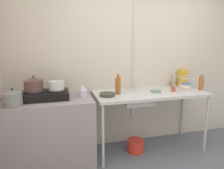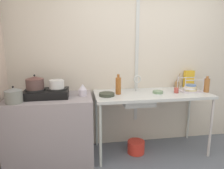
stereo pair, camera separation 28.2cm
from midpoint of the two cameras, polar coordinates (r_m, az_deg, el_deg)
wall_back at (r=3.33m, az=11.62°, el=5.28°), size 4.93×0.10×2.54m
wall_metal_strip at (r=3.21m, az=9.50°, el=7.41°), size 0.05×0.01×2.03m
counter_concrete at (r=2.96m, az=-14.13°, el=-12.06°), size 1.13×0.68×0.91m
counter_sink at (r=3.05m, az=13.72°, el=-3.49°), size 1.66×0.68×0.91m
stove at (r=2.80m, az=-15.22°, el=-2.40°), size 0.58×0.35×0.12m
pot_on_left_burner at (r=2.79m, az=-18.20°, el=0.48°), size 0.23×0.23×0.19m
pot_on_right_burner at (r=2.76m, az=-12.50°, el=0.07°), size 0.19×0.19×0.11m
pot_beside_stove at (r=2.66m, az=-23.25°, el=-2.87°), size 0.21×0.21×0.21m
percolator at (r=2.80m, az=-5.41°, el=-1.59°), size 0.11×0.11×0.16m
sink_basin at (r=2.92m, az=9.96°, el=-4.17°), size 0.43×0.36×0.14m
faucet at (r=3.04m, az=9.72°, el=1.06°), size 0.12×0.07×0.25m
frying_pan at (r=2.78m, az=1.42°, el=-2.84°), size 0.21×0.21×0.04m
dish_rack at (r=3.32m, az=23.44°, el=-0.93°), size 0.31×0.25×0.22m
cup_by_rack at (r=3.14m, az=20.12°, el=-1.58°), size 0.07×0.07×0.08m
small_bowl_on_drainboard at (r=3.04m, az=15.38°, el=-2.07°), size 0.15×0.15×0.04m
bottle_by_sink at (r=2.87m, az=4.59°, el=-0.32°), size 0.08×0.08×0.28m
bottle_by_rack at (r=3.35m, az=27.33°, el=-0.18°), size 0.08×0.08×0.24m
cereal_box at (r=3.59m, az=22.92°, el=1.42°), size 0.17×0.07×0.27m
utensil_jar at (r=3.50m, az=20.03°, el=0.01°), size 0.08×0.07×0.23m
bucket_on_floor at (r=3.22m, az=9.39°, el=-16.97°), size 0.26×0.26×0.18m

